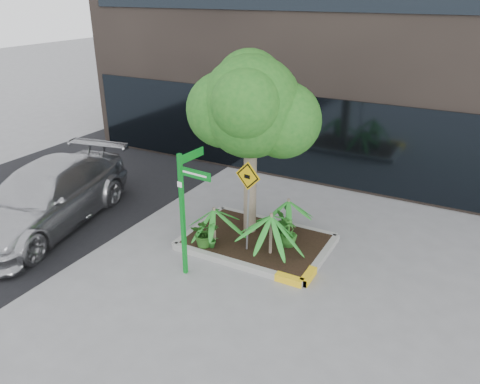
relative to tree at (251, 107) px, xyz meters
The scene contains 14 objects.
ground 3.26m from the tree, 76.32° to the right, with size 80.00×80.00×0.00m, color gray.
asphalt_road 7.13m from the tree, behind, with size 7.00×80.00×0.01m, color black.
planter 3.14m from the tree, 42.55° to the right, with size 3.35×2.36×0.15m.
tree is the anchor object (origin of this frame).
palm_front 2.43m from the tree, 39.72° to the right, with size 1.10×1.10×1.22m.
palm_left 2.47m from the tree, 121.68° to the right, with size 0.93×0.93×1.04m.
palm_back 2.48m from the tree, 31.45° to the left, with size 0.91×0.91×1.01m.
parked_car 5.71m from the tree, 157.68° to the right, with size 2.16×5.32×1.54m, color #AEAFB3.
shrub_a 2.99m from the tree, 114.97° to the right, with size 0.63×0.63×0.70m, color #225217.
shrub_b 2.94m from the tree, 12.89° to the right, with size 0.39×0.39×0.69m, color #2A6F21.
shrub_c 3.00m from the tree, 107.79° to the right, with size 0.33×0.33×0.62m, color #21651F.
shrub_d 2.82m from the tree, ahead, with size 0.39×0.39×0.70m, color #205C1A.
street_sign_post 2.62m from the tree, 100.66° to the right, with size 0.79×0.81×2.68m.
cattle_sign 1.86m from the tree, 66.13° to the right, with size 0.64×0.15×2.10m.
Camera 1 is at (4.45, -8.39, 5.60)m, focal length 35.00 mm.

